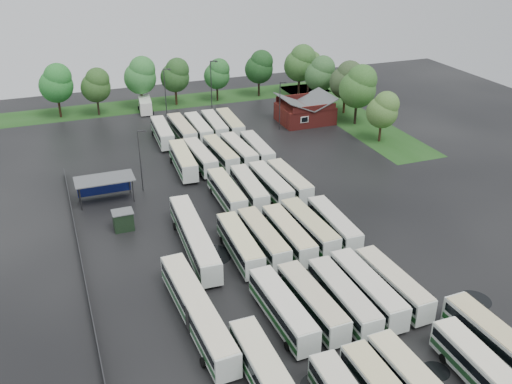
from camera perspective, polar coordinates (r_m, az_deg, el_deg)
name	(u,v)px	position (r m, az deg, el deg)	size (l,w,h in m)	color
ground	(276,254)	(69.43, 1.99, -6.20)	(160.00, 160.00, 0.00)	black
brick_building	(305,113)	(113.19, 4.92, 7.90)	(10.07, 8.60, 5.39)	maroon
wash_shed	(104,181)	(83.48, -14.93, 1.07)	(8.20, 4.20, 3.58)	#2D2D30
utility_hut	(123,220)	(75.87, -13.14, -2.77)	(2.70, 2.20, 2.62)	black
grass_strip_north	(170,102)	(126.90, -8.61, 8.84)	(80.00, 10.00, 0.01)	#194113
grass_strip_east	(349,116)	(118.30, 9.30, 7.51)	(10.00, 50.00, 0.01)	#194113
west_fence	(80,251)	(71.91, -17.23, -5.70)	(0.10, 50.00, 1.20)	#2D2D30
bus_r0c4	(483,372)	(54.79, 21.79, -16.35)	(2.58, 11.60, 3.22)	silver
bus_r1c0	(282,309)	(57.79, 2.66, -11.59)	(2.85, 11.77, 3.26)	silver
bus_r1c1	(312,302)	(58.96, 5.60, -10.87)	(2.93, 11.57, 3.19)	silver
bus_r1c2	(343,298)	(59.87, 8.68, -10.39)	(2.50, 11.69, 3.25)	silver
bus_r1c3	(367,289)	(61.46, 11.05, -9.48)	(2.70, 11.94, 3.32)	silver
bus_r1c4	(392,283)	(62.97, 13.49, -8.89)	(2.86, 11.45, 3.16)	silver
bus_r2c0	(240,244)	(67.96, -1.63, -5.22)	(2.74, 11.62, 3.22)	silver
bus_r2c1	(263,238)	(69.06, 0.71, -4.64)	(2.64, 11.70, 3.25)	silver
bus_r2c2	(288,235)	(69.95, 3.26, -4.27)	(2.52, 11.59, 3.22)	silver
bus_r2c3	(309,228)	(71.55, 5.33, -3.57)	(2.91, 11.85, 3.28)	silver
bus_r2c4	(334,224)	(72.78, 7.78, -3.22)	(2.73, 11.39, 3.15)	silver
bus_r3c1	(227,192)	(80.27, -2.97, -0.03)	(2.58, 11.58, 3.22)	silver
bus_r3c2	(249,188)	(81.40, -0.71, 0.38)	(2.92, 11.53, 3.18)	silver
bus_r3c3	(270,184)	(82.52, 1.45, 0.77)	(2.64, 11.63, 3.23)	silver
bus_r3c4	(289,181)	(83.75, 3.34, 1.09)	(2.78, 11.36, 3.14)	silver
bus_r4c0	(183,160)	(91.31, -7.31, 3.16)	(3.10, 11.90, 3.28)	silver
bus_r4c1	(200,157)	(92.42, -5.61, 3.51)	(2.80, 11.49, 3.18)	silver
bus_r4c2	(220,154)	(93.40, -3.58, 3.83)	(2.88, 11.50, 3.18)	silver
bus_r4c3	(239,151)	(94.25, -1.74, 4.10)	(2.84, 11.61, 3.21)	silver
bus_r4c4	(257,149)	(95.07, 0.10, 4.29)	(2.75, 11.46, 3.17)	silver
bus_r5c0	(162,132)	(103.95, -9.35, 5.89)	(2.94, 11.51, 3.18)	silver
bus_r5c1	(182,130)	(104.36, -7.42, 6.15)	(2.73, 11.98, 3.32)	silver
bus_r5c2	(199,129)	(105.00, -5.77, 6.33)	(2.56, 11.60, 3.22)	silver
bus_r5c3	(214,126)	(106.27, -4.18, 6.63)	(2.96, 11.54, 3.18)	silver
bus_r5c4	(230,124)	(106.85, -2.61, 6.80)	(2.99, 11.71, 3.23)	silver
artic_bus_west_b	(194,237)	(69.64, -6.22, -4.48)	(3.24, 17.89, 3.30)	silver
artic_bus_west_c	(197,311)	(57.71, -5.92, -11.74)	(3.33, 17.84, 3.29)	silver
minibus	(145,105)	(120.88, -11.02, 8.55)	(3.10, 6.65, 2.80)	white
tree_north_0	(57,83)	(120.66, -19.31, 10.27)	(6.63, 6.63, 10.98)	#311D11
tree_north_1	(96,85)	(119.88, -15.68, 10.28)	(5.89, 5.89, 9.76)	#2F2219
tree_north_2	(141,75)	(122.11, -11.44, 11.40)	(6.65, 6.65, 11.02)	#3B2516
tree_north_3	(176,75)	(123.37, -8.03, 11.53)	(6.11, 6.11, 10.12)	#3C2516
tree_north_4	(218,74)	(125.54, -3.86, 11.72)	(5.61, 5.61, 9.30)	black
tree_north_5	(260,67)	(128.48, 0.39, 12.43)	(6.25, 6.25, 10.35)	black
tree_north_6	(310,66)	(132.34, 5.38, 12.45)	(5.68, 5.68, 9.41)	black
tree_east_0	(384,110)	(103.84, 12.63, 8.05)	(5.61, 5.61, 9.28)	#392217
tree_east_1	(359,86)	(111.76, 10.26, 10.38)	(7.07, 7.07, 11.71)	black
tree_east_2	(347,80)	(118.11, 9.09, 11.04)	(6.56, 6.56, 10.86)	#3D2714
tree_east_3	(321,73)	(122.90, 6.50, 11.71)	(6.40, 6.40, 10.60)	black
tree_east_4	(301,63)	(129.12, 4.49, 12.75)	(6.94, 6.94, 11.49)	black
lamp_post_ne	(280,102)	(107.62, 2.46, 8.95)	(1.42, 0.28, 9.21)	#2D2D30
lamp_post_nw	(141,156)	(84.25, -11.45, 3.51)	(1.44, 0.28, 9.36)	#2D2D30
lamp_post_back_w	(166,89)	(116.39, -9.02, 10.13)	(1.49, 0.29, 9.70)	#2D2D30
lamp_post_back_e	(212,82)	(118.88, -4.45, 10.90)	(1.60, 0.31, 10.38)	#2D2D30
puddle_1	(435,371)	(56.20, 17.51, -16.71)	(2.59, 2.59, 0.01)	black
puddle_2	(212,256)	(69.27, -4.44, -6.35)	(4.92, 4.92, 0.01)	black
puddle_3	(310,263)	(67.95, 5.40, -7.11)	(4.11, 4.11, 0.01)	black
puddle_4	(474,300)	(66.06, 20.99, -10.07)	(3.60, 3.60, 0.01)	black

